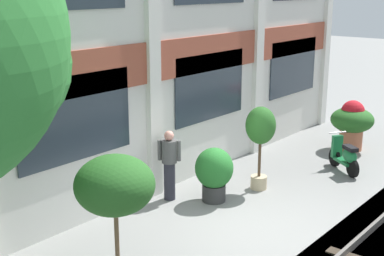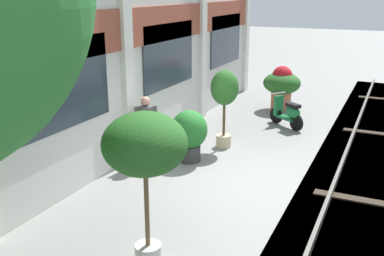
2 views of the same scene
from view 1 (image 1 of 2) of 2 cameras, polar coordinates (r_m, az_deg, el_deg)
name	(u,v)px [view 1 (image 1 of 2)]	position (r m, az deg, el deg)	size (l,w,h in m)	color
ground_plane	(243,223)	(11.24, 5.41, -10.05)	(80.00, 80.00, 0.00)	gray
apartment_facade	(142,4)	(11.93, -5.36, 13.00)	(17.48, 0.64, 8.73)	silver
potted_plant_low_pan	(260,131)	(12.61, 7.32, -0.35)	(0.71, 0.71, 2.02)	tan
potted_plant_tall_urn	(115,189)	(8.00, -8.23, -6.50)	(1.20, 1.20, 2.36)	beige
potted_plant_fluted_column	(214,171)	(12.03, 2.37, -4.65)	(0.87, 0.87, 1.25)	#333333
potted_plant_ribbed_drum	(352,122)	(16.40, 16.71, 0.67)	(1.25, 1.25, 1.49)	#B76647
scooter_near_curb	(345,156)	(14.46, 16.03, -2.92)	(0.88, 1.18, 0.98)	black
resident_by_doorway	(169,163)	(12.06, -2.43, -3.76)	(0.34, 0.47, 1.62)	#282833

